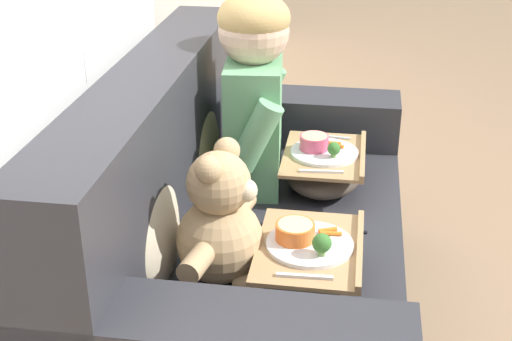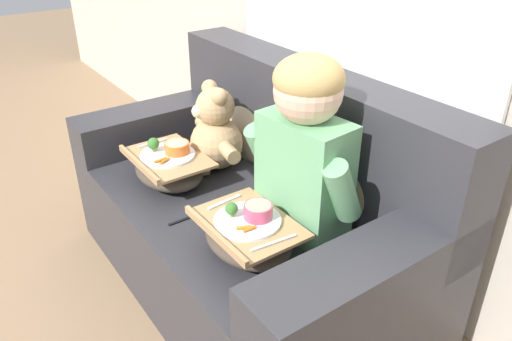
% 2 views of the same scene
% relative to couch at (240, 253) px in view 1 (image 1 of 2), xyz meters
% --- Properties ---
extents(ground_plane, '(14.00, 14.00, 0.00)m').
position_rel_couch_xyz_m(ground_plane, '(0.00, -0.07, -0.35)').
color(ground_plane, '#8E7051').
extents(couch, '(1.66, 0.90, 0.96)m').
position_rel_couch_xyz_m(couch, '(0.00, 0.00, 0.00)').
color(couch, '#2D2D33').
rests_on(couch, ground_plane).
extents(throw_pillow_behind_child, '(0.37, 0.18, 0.38)m').
position_rel_couch_xyz_m(throw_pillow_behind_child, '(0.30, 0.20, 0.29)').
color(throw_pillow_behind_child, tan).
rests_on(throw_pillow_behind_child, couch).
extents(throw_pillow_behind_teddy, '(0.39, 0.19, 0.40)m').
position_rel_couch_xyz_m(throw_pillow_behind_teddy, '(-0.30, 0.20, 0.29)').
color(throw_pillow_behind_teddy, '#C1B293').
rests_on(throw_pillow_behind_teddy, couch).
extents(child_figure, '(0.49, 0.25, 0.67)m').
position_rel_couch_xyz_m(child_figure, '(0.30, -0.00, 0.48)').
color(child_figure, '#66A370').
rests_on(child_figure, couch).
extents(teddy_bear, '(0.43, 0.31, 0.40)m').
position_rel_couch_xyz_m(teddy_bear, '(-0.31, -0.00, 0.28)').
color(teddy_bear, tan).
rests_on(teddy_bear, couch).
extents(lap_tray_child, '(0.38, 0.28, 0.19)m').
position_rel_couch_xyz_m(lap_tray_child, '(0.30, -0.25, 0.18)').
color(lap_tray_child, '#473D33').
rests_on(lap_tray_child, child_figure).
extents(lap_tray_teddy, '(0.39, 0.28, 0.20)m').
position_rel_couch_xyz_m(lap_tray_teddy, '(-0.30, -0.25, 0.18)').
color(lap_tray_teddy, '#473D33').
rests_on(lap_tray_teddy, teddy_bear).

